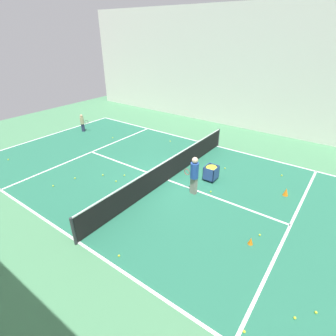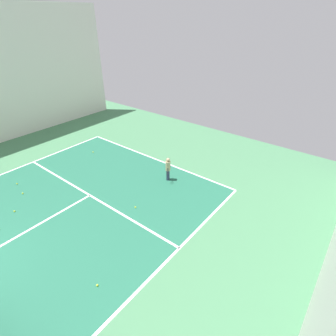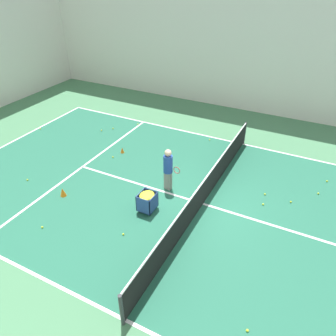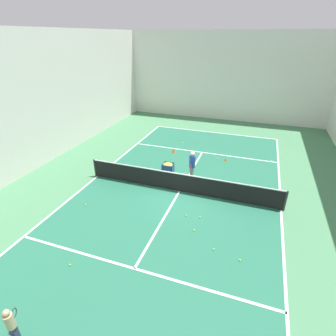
{
  "view_description": "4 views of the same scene",
  "coord_description": "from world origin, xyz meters",
  "px_view_note": "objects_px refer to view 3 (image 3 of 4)",
  "views": [
    {
      "loc": [
        8.75,
        6.37,
        6.34
      ],
      "look_at": [
        0.0,
        0.0,
        0.66
      ],
      "focal_mm": 28.0,
      "sensor_mm": 36.0,
      "label": 1
    },
    {
      "loc": [
        -8.93,
        -0.11,
        7.23
      ],
      "look_at": [
        -2.01,
        -8.89,
        0.68
      ],
      "focal_mm": 28.0,
      "sensor_mm": 36.0,
      "label": 2
    },
    {
      "loc": [
        -8.93,
        -3.13,
        7.58
      ],
      "look_at": [
        0.26,
        1.57,
        0.96
      ],
      "focal_mm": 35.0,
      "sensor_mm": 36.0,
      "label": 3
    },
    {
      "loc": [
        3.4,
        -11.59,
        7.58
      ],
      "look_at": [
        -1.23,
        1.63,
        0.43
      ],
      "focal_mm": 28.0,
      "sensor_mm": 36.0,
      "label": 4
    }
  ],
  "objects_px": {
    "training_cone_0": "(63,192)",
    "tennis_net": "(204,191)",
    "ball_cart": "(147,199)",
    "training_cone_1": "(122,150)",
    "coach_at_net": "(168,167)"
  },
  "relations": [
    {
      "from": "tennis_net",
      "to": "ball_cart",
      "type": "relative_size",
      "value": 14.34
    },
    {
      "from": "coach_at_net",
      "to": "tennis_net",
      "type": "bearing_deg",
      "value": -3.67
    },
    {
      "from": "tennis_net",
      "to": "training_cone_1",
      "type": "height_order",
      "value": "tennis_net"
    },
    {
      "from": "training_cone_0",
      "to": "training_cone_1",
      "type": "distance_m",
      "value": 3.75
    },
    {
      "from": "training_cone_0",
      "to": "tennis_net",
      "type": "bearing_deg",
      "value": -68.27
    },
    {
      "from": "tennis_net",
      "to": "training_cone_0",
      "type": "bearing_deg",
      "value": 111.73
    },
    {
      "from": "tennis_net",
      "to": "ball_cart",
      "type": "xyz_separation_m",
      "value": [
        -1.23,
        1.63,
        -0.04
      ]
    },
    {
      "from": "coach_at_net",
      "to": "training_cone_0",
      "type": "xyz_separation_m",
      "value": [
        -2.21,
        3.33,
        -0.82
      ]
    },
    {
      "from": "training_cone_0",
      "to": "ball_cart",
      "type": "bearing_deg",
      "value": -77.62
    },
    {
      "from": "tennis_net",
      "to": "training_cone_0",
      "type": "relative_size",
      "value": 30.61
    },
    {
      "from": "coach_at_net",
      "to": "training_cone_0",
      "type": "distance_m",
      "value": 4.08
    },
    {
      "from": "coach_at_net",
      "to": "training_cone_1",
      "type": "height_order",
      "value": "coach_at_net"
    },
    {
      "from": "coach_at_net",
      "to": "ball_cart",
      "type": "bearing_deg",
      "value": -86.78
    },
    {
      "from": "ball_cart",
      "to": "tennis_net",
      "type": "bearing_deg",
      "value": -52.85
    },
    {
      "from": "training_cone_0",
      "to": "coach_at_net",
      "type": "bearing_deg",
      "value": -56.46
    }
  ]
}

